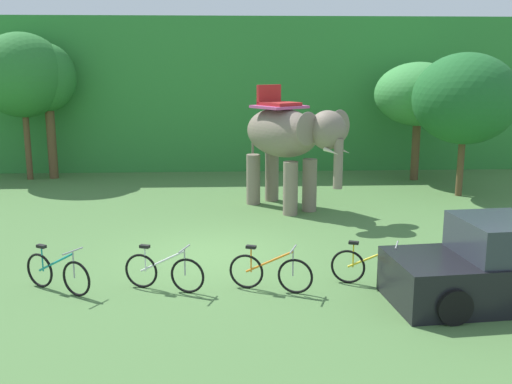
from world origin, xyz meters
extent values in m
plane|color=#4C753D|center=(0.00, 0.00, 0.00)|extent=(80.00, 80.00, 0.00)
cube|color=#338438|center=(0.00, 14.16, 3.14)|extent=(36.00, 6.00, 6.27)
cylinder|color=brown|center=(-7.29, 9.86, 1.28)|extent=(0.23, 0.23, 2.56)
ellipsoid|color=#28702D|center=(-7.29, 9.86, 3.99)|extent=(3.31, 3.31, 3.17)
cylinder|color=brown|center=(-6.43, 10.06, 1.37)|extent=(0.35, 0.35, 2.75)
ellipsoid|color=#28702D|center=(-6.43, 10.06, 3.90)|extent=(2.15, 2.15, 2.56)
cylinder|color=brown|center=(7.63, 9.05, 1.11)|extent=(0.31, 0.31, 2.21)
ellipsoid|color=#3D8E42|center=(7.63, 9.05, 3.29)|extent=(3.30, 3.30, 2.39)
cylinder|color=brown|center=(8.28, 6.15, 0.96)|extent=(0.22, 0.22, 1.92)
ellipsoid|color=#1E6028|center=(8.28, 6.15, 3.28)|extent=(3.46, 3.46, 3.01)
ellipsoid|color=gray|center=(2.05, 4.75, 2.35)|extent=(2.82, 3.18, 1.50)
cylinder|color=gray|center=(2.88, 4.24, 0.80)|extent=(0.44, 0.44, 1.60)
cylinder|color=gray|center=(2.25, 3.79, 0.80)|extent=(0.44, 0.44, 1.60)
cylinder|color=gray|center=(1.84, 5.71, 0.80)|extent=(0.44, 0.44, 1.60)
cylinder|color=gray|center=(1.21, 5.26, 0.80)|extent=(0.44, 0.44, 1.60)
ellipsoid|color=gray|center=(3.20, 3.12, 2.60)|extent=(1.45, 1.48, 1.10)
ellipsoid|color=gray|center=(3.62, 3.60, 2.65)|extent=(0.78, 0.62, 0.96)
ellipsoid|color=gray|center=(2.61, 2.88, 2.65)|extent=(0.78, 0.62, 0.96)
cylinder|color=gray|center=(3.46, 2.75, 1.70)|extent=(0.26, 0.26, 1.40)
cone|color=beige|center=(3.61, 2.92, 2.05)|extent=(0.42, 0.53, 0.21)
cone|color=beige|center=(3.25, 2.66, 2.05)|extent=(0.42, 0.53, 0.21)
cube|color=#BF4C8C|center=(1.99, 4.83, 3.13)|extent=(1.84, 1.83, 0.08)
cube|color=#B22323|center=(1.99, 4.83, 3.22)|extent=(1.37, 1.42, 0.10)
cube|color=#B22323|center=(1.70, 5.24, 3.50)|extent=(0.79, 0.60, 0.56)
cylinder|color=gray|center=(1.23, 5.91, 1.90)|extent=(0.08, 0.08, 0.90)
torus|color=black|center=(-3.40, -1.89, 0.36)|extent=(0.63, 0.41, 0.71)
torus|color=black|center=(-2.55, -2.41, 0.36)|extent=(0.63, 0.41, 0.71)
cylinder|color=teal|center=(-3.00, -2.14, 0.60)|extent=(0.85, 0.54, 0.54)
cylinder|color=teal|center=(-3.32, -1.94, 0.61)|extent=(0.03, 0.03, 0.52)
cube|color=black|center=(-3.32, -1.94, 0.88)|extent=(0.22, 0.19, 0.06)
cylinder|color=#9E9EA3|center=(-2.59, -2.38, 0.64)|extent=(0.03, 0.03, 0.55)
cylinder|color=#9E9EA3|center=(-2.59, -2.38, 0.91)|extent=(0.30, 0.46, 0.03)
torus|color=black|center=(-1.36, -2.02, 0.36)|extent=(0.69, 0.28, 0.71)
torus|color=black|center=(-0.42, -2.35, 0.36)|extent=(0.69, 0.28, 0.71)
cylinder|color=silver|center=(-0.91, -2.18, 0.60)|extent=(0.93, 0.36, 0.54)
cylinder|color=silver|center=(-1.27, -2.05, 0.61)|extent=(0.03, 0.03, 0.52)
cube|color=black|center=(-1.27, -2.05, 0.88)|extent=(0.22, 0.16, 0.06)
cylinder|color=#9E9EA3|center=(-0.46, -2.33, 0.64)|extent=(0.03, 0.03, 0.55)
cylinder|color=#9E9EA3|center=(-0.46, -2.33, 0.91)|extent=(0.20, 0.50, 0.03)
torus|color=black|center=(0.74, -2.16, 0.36)|extent=(0.69, 0.28, 0.71)
torus|color=black|center=(1.69, -2.48, 0.36)|extent=(0.69, 0.28, 0.71)
cylinder|color=orange|center=(1.19, -2.31, 0.60)|extent=(0.93, 0.35, 0.54)
cylinder|color=orange|center=(0.84, -2.19, 0.61)|extent=(0.03, 0.03, 0.52)
cube|color=black|center=(0.84, -2.19, 0.88)|extent=(0.22, 0.16, 0.06)
cylinder|color=#9E9EA3|center=(1.64, -2.46, 0.64)|extent=(0.03, 0.03, 0.55)
cylinder|color=#9E9EA3|center=(1.64, -2.46, 0.91)|extent=(0.20, 0.50, 0.03)
torus|color=black|center=(2.83, -1.97, 0.36)|extent=(0.68, 0.30, 0.71)
torus|color=black|center=(3.77, -2.32, 0.36)|extent=(0.68, 0.30, 0.71)
cylinder|color=yellow|center=(3.28, -2.13, 0.60)|extent=(0.92, 0.38, 0.54)
cylinder|color=yellow|center=(2.93, -2.00, 0.61)|extent=(0.03, 0.03, 0.52)
cube|color=black|center=(2.93, -2.00, 0.88)|extent=(0.22, 0.16, 0.06)
cylinder|color=#9E9EA3|center=(3.72, -2.30, 0.64)|extent=(0.03, 0.03, 0.55)
cylinder|color=#9E9EA3|center=(3.72, -2.30, 0.91)|extent=(0.21, 0.50, 0.03)
cube|color=black|center=(5.52, -3.01, 0.45)|extent=(4.35, 2.19, 0.90)
cylinder|color=black|center=(4.27, -4.04, 0.32)|extent=(0.65, 0.24, 0.64)
cylinder|color=black|center=(4.09, -2.24, 0.32)|extent=(0.65, 0.24, 0.64)
camera|label=1|loc=(0.38, -13.56, 4.43)|focal=42.19mm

